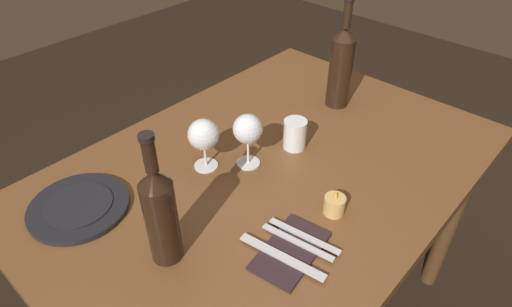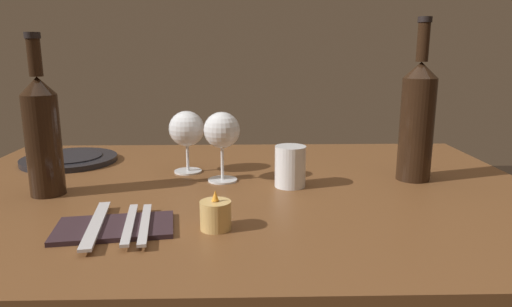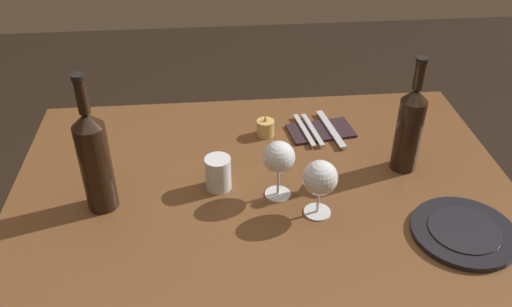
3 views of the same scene
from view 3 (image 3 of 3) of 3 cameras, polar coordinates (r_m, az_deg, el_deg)
dining_table at (r=1.47m, az=0.74°, el=-5.90°), size 1.30×0.90×0.74m
wine_glass_left at (r=1.31m, az=2.42°, el=-0.51°), size 0.08×0.08×0.16m
wine_glass_right at (r=1.27m, az=6.76°, el=-2.68°), size 0.08×0.08×0.15m
wine_bottle at (r=1.32m, az=-16.65°, el=-0.56°), size 0.07×0.07×0.36m
wine_bottle_second at (r=1.46m, az=15.88°, el=2.71°), size 0.07×0.07×0.32m
water_tumbler at (r=1.38m, az=-4.01°, el=-2.21°), size 0.07×0.07×0.09m
votive_candle at (r=1.60m, az=1.00°, el=2.68°), size 0.05×0.05×0.07m
dinner_plate at (r=1.35m, az=21.07°, el=-7.71°), size 0.24×0.24×0.02m
folded_napkin at (r=1.63m, az=6.84°, el=2.38°), size 0.20×0.14×0.01m
fork_inner at (r=1.62m, az=5.99°, el=2.54°), size 0.04×0.18×0.00m
fork_outer at (r=1.62m, az=5.12°, el=2.50°), size 0.04×0.18×0.00m
table_knife at (r=1.63m, az=7.89°, el=2.62°), size 0.05×0.21×0.00m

